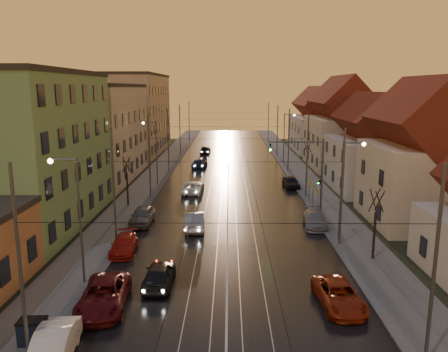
{
  "coord_description": "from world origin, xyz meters",
  "views": [
    {
      "loc": [
        0.12,
        -22.96,
        11.88
      ],
      "look_at": [
        -0.39,
        19.5,
        3.29
      ],
      "focal_mm": 35.0,
      "sensor_mm": 36.0,
      "label": 1
    }
  ],
  "objects_px": {
    "parked_left_2": "(124,245)",
    "street_lamp_0": "(74,208)",
    "street_lamp_2": "(154,146)",
    "parked_right_1": "(315,219)",
    "driving_car_3": "(200,163)",
    "street_lamp_3": "(286,133)",
    "driving_car_1": "(194,221)",
    "parked_right_2": "(291,182)",
    "street_lamp_1": "(346,180)",
    "driving_car_0": "(159,275)",
    "parked_right_0": "(339,295)",
    "driving_car_2": "(193,187)",
    "parked_left_3": "(142,216)",
    "parked_left_0": "(52,348)",
    "dumpster": "(33,332)",
    "traffic_light_mast": "(312,166)",
    "driving_car_4": "(205,150)",
    "parked_left_1": "(104,295)"
  },
  "relations": [
    {
      "from": "driving_car_4",
      "to": "parked_left_3",
      "type": "xyz_separation_m",
      "value": [
        -3.33,
        -42.24,
        0.02
      ]
    },
    {
      "from": "parked_right_0",
      "to": "parked_right_2",
      "type": "bearing_deg",
      "value": 82.87
    },
    {
      "from": "street_lamp_2",
      "to": "street_lamp_3",
      "type": "distance_m",
      "value": 24.24
    },
    {
      "from": "street_lamp_3",
      "to": "parked_right_0",
      "type": "height_order",
      "value": "street_lamp_3"
    },
    {
      "from": "street_lamp_1",
      "to": "parked_right_0",
      "type": "relative_size",
      "value": 1.72
    },
    {
      "from": "street_lamp_3",
      "to": "driving_car_1",
      "type": "relative_size",
      "value": 1.72
    },
    {
      "from": "driving_car_2",
      "to": "parked_left_2",
      "type": "distance_m",
      "value": 18.94
    },
    {
      "from": "driving_car_4",
      "to": "parked_left_1",
      "type": "height_order",
      "value": "driving_car_4"
    },
    {
      "from": "driving_car_1",
      "to": "street_lamp_0",
      "type": "bearing_deg",
      "value": 54.59
    },
    {
      "from": "street_lamp_0",
      "to": "parked_left_0",
      "type": "height_order",
      "value": "street_lamp_0"
    },
    {
      "from": "parked_left_2",
      "to": "street_lamp_2",
      "type": "bearing_deg",
      "value": 89.59
    },
    {
      "from": "driving_car_4",
      "to": "street_lamp_1",
      "type": "bearing_deg",
      "value": 108.89
    },
    {
      "from": "parked_right_0",
      "to": "parked_right_2",
      "type": "relative_size",
      "value": 1.14
    },
    {
      "from": "driving_car_1",
      "to": "parked_left_3",
      "type": "bearing_deg",
      "value": -21.85
    },
    {
      "from": "driving_car_0",
      "to": "parked_left_1",
      "type": "distance_m",
      "value": 3.78
    },
    {
      "from": "driving_car_4",
      "to": "parked_right_2",
      "type": "relative_size",
      "value": 1.06
    },
    {
      "from": "street_lamp_1",
      "to": "parked_left_2",
      "type": "height_order",
      "value": "street_lamp_1"
    },
    {
      "from": "driving_car_2",
      "to": "parked_left_3",
      "type": "height_order",
      "value": "parked_left_3"
    },
    {
      "from": "street_lamp_0",
      "to": "traffic_light_mast",
      "type": "relative_size",
      "value": 1.11
    },
    {
      "from": "parked_left_3",
      "to": "parked_right_1",
      "type": "bearing_deg",
      "value": -0.99
    },
    {
      "from": "street_lamp_2",
      "to": "parked_left_1",
      "type": "distance_m",
      "value": 31.3
    },
    {
      "from": "parked_left_0",
      "to": "dumpster",
      "type": "distance_m",
      "value": 1.93
    },
    {
      "from": "street_lamp_0",
      "to": "driving_car_2",
      "type": "height_order",
      "value": "street_lamp_0"
    },
    {
      "from": "street_lamp_2",
      "to": "parked_right_1",
      "type": "distance_m",
      "value": 23.81
    },
    {
      "from": "parked_left_3",
      "to": "parked_right_2",
      "type": "bearing_deg",
      "value": 45.08
    },
    {
      "from": "street_lamp_2",
      "to": "driving_car_2",
      "type": "xyz_separation_m",
      "value": [
        5.06,
        -4.1,
        -4.21
      ]
    },
    {
      "from": "driving_car_0",
      "to": "parked_left_1",
      "type": "relative_size",
      "value": 0.82
    },
    {
      "from": "street_lamp_3",
      "to": "driving_car_1",
      "type": "bearing_deg",
      "value": -109.77
    },
    {
      "from": "street_lamp_2",
      "to": "parked_left_2",
      "type": "distance_m",
      "value": 23.16
    },
    {
      "from": "street_lamp_3",
      "to": "parked_left_2",
      "type": "xyz_separation_m",
      "value": [
        -16.7,
        -38.71,
        -4.27
      ]
    },
    {
      "from": "driving_car_2",
      "to": "parked_left_1",
      "type": "xyz_separation_m",
      "value": [
        -2.7,
        -26.83,
        0.06
      ]
    },
    {
      "from": "street_lamp_1",
      "to": "driving_car_0",
      "type": "height_order",
      "value": "street_lamp_1"
    },
    {
      "from": "driving_car_3",
      "to": "parked_right_1",
      "type": "distance_m",
      "value": 30.96
    },
    {
      "from": "street_lamp_2",
      "to": "driving_car_3",
      "type": "height_order",
      "value": "street_lamp_2"
    },
    {
      "from": "parked_left_2",
      "to": "dumpster",
      "type": "distance_m",
      "value": 11.95
    },
    {
      "from": "driving_car_3",
      "to": "driving_car_4",
      "type": "relative_size",
      "value": 1.08
    },
    {
      "from": "street_lamp_2",
      "to": "traffic_light_mast",
      "type": "xyz_separation_m",
      "value": [
        17.1,
        -12.0,
        -0.29
      ]
    },
    {
      "from": "street_lamp_2",
      "to": "parked_right_1",
      "type": "bearing_deg",
      "value": -44.53
    },
    {
      "from": "street_lamp_3",
      "to": "parked_right_1",
      "type": "height_order",
      "value": "street_lamp_3"
    },
    {
      "from": "driving_car_0",
      "to": "parked_left_0",
      "type": "distance_m",
      "value": 8.41
    },
    {
      "from": "parked_left_3",
      "to": "parked_right_1",
      "type": "xyz_separation_m",
      "value": [
        15.2,
        -0.61,
        -0.09
      ]
    },
    {
      "from": "parked_left_1",
      "to": "street_lamp_0",
      "type": "bearing_deg",
      "value": 124.21
    },
    {
      "from": "traffic_light_mast",
      "to": "parked_right_0",
      "type": "xyz_separation_m",
      "value": [
        -1.79,
        -18.6,
        -3.95
      ]
    },
    {
      "from": "parked_right_0",
      "to": "driving_car_2",
      "type": "bearing_deg",
      "value": 106.74
    },
    {
      "from": "street_lamp_2",
      "to": "traffic_light_mast",
      "type": "height_order",
      "value": "street_lamp_2"
    },
    {
      "from": "parked_right_0",
      "to": "street_lamp_2",
      "type": "bearing_deg",
      "value": 112.18
    },
    {
      "from": "parked_left_2",
      "to": "parked_right_2",
      "type": "xyz_separation_m",
      "value": [
        15.2,
        21.45,
        0.08
      ]
    },
    {
      "from": "parked_right_2",
      "to": "dumpster",
      "type": "distance_m",
      "value": 37.24
    },
    {
      "from": "parked_left_2",
      "to": "street_lamp_0",
      "type": "bearing_deg",
      "value": -110.07
    },
    {
      "from": "driving_car_2",
      "to": "traffic_light_mast",
      "type": "bearing_deg",
      "value": 148.74
    }
  ]
}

